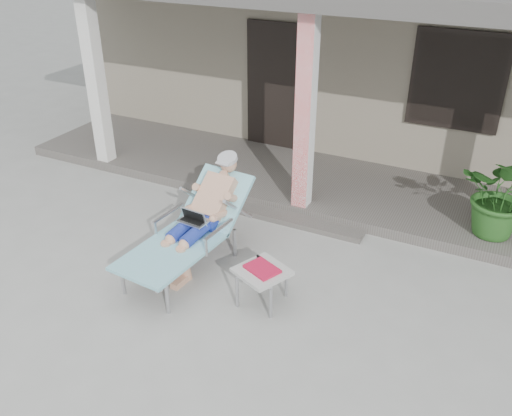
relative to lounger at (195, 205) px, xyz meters
The scene contains 7 objects.
ground 1.12m from the lounger, 34.50° to the right, with size 60.00×60.00×0.00m, color #9E9E99.
house 6.14m from the lounger, 83.71° to the left, with size 10.40×5.40×3.30m.
porch_deck 2.72m from the lounger, 75.36° to the left, with size 10.00×2.00×0.15m, color #605B56.
porch_step 1.71m from the lounger, 64.51° to the left, with size 2.00×0.30×0.07m, color #605B56.
lounger is the anchor object (origin of this frame).
side_table 1.18m from the lounger, 18.75° to the right, with size 0.66×0.66×0.45m.
potted_palm 3.79m from the lounger, 32.32° to the left, with size 0.99×0.86×1.10m, color #26591E.
Camera 1 is at (2.44, -4.17, 3.78)m, focal length 38.00 mm.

